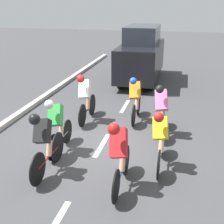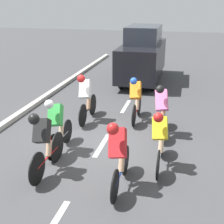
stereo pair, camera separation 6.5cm
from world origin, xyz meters
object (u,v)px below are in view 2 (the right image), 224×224
object	(u,v)px
cyclist_green	(57,124)
cyclist_yellow	(160,138)
cyclist_white	(86,96)
cyclist_pink	(162,109)
support_car	(143,55)
cyclist_red	(118,153)
cyclist_black	(44,141)
cyclist_orange	(136,98)

from	to	relation	value
cyclist_green	cyclist_yellow	distance (m)	2.53
cyclist_yellow	cyclist_white	distance (m)	3.41
cyclist_pink	support_car	distance (m)	6.12
cyclist_red	cyclist_black	size ratio (longest dim) A/B	0.96
cyclist_red	cyclist_black	world-z (taller)	cyclist_red
cyclist_yellow	cyclist_pink	bearing A→B (deg)	-86.11
cyclist_green	cyclist_black	size ratio (longest dim) A/B	0.91
cyclist_red	cyclist_green	size ratio (longest dim) A/B	1.05
cyclist_green	cyclist_orange	xyz separation A→B (m)	(-1.54, -2.49, -0.00)
cyclist_yellow	cyclist_white	xyz separation A→B (m)	(2.48, -2.34, 0.07)
cyclist_red	cyclist_orange	size ratio (longest dim) A/B	1.01
cyclist_black	support_car	distance (m)	8.61
cyclist_black	support_car	bearing A→B (deg)	-95.73
cyclist_white	cyclist_green	bearing A→B (deg)	88.84
cyclist_orange	cyclist_white	bearing A→B (deg)	13.24
cyclist_orange	cyclist_white	size ratio (longest dim) A/B	0.96
cyclist_black	cyclist_green	bearing A→B (deg)	-82.81
cyclist_orange	cyclist_yellow	distance (m)	2.87
cyclist_black	cyclist_pink	distance (m)	3.47
cyclist_red	cyclist_orange	bearing A→B (deg)	-85.79
cyclist_red	cyclist_black	distance (m)	1.70
cyclist_green	cyclist_red	bearing A→B (deg)	145.86
cyclist_pink	cyclist_orange	xyz separation A→B (m)	(0.86, -0.88, -0.03)
cyclist_black	cyclist_pink	xyz separation A→B (m)	(-2.27, -2.62, 0.01)
cyclist_yellow	cyclist_white	world-z (taller)	cyclist_white
cyclist_black	cyclist_yellow	size ratio (longest dim) A/B	1.04
cyclist_black	cyclist_white	distance (m)	3.15
cyclist_orange	support_car	size ratio (longest dim) A/B	0.36
cyclist_white	cyclist_yellow	bearing A→B (deg)	136.63
cyclist_white	cyclist_black	bearing A→B (deg)	91.52
cyclist_green	cyclist_pink	world-z (taller)	cyclist_pink
cyclist_pink	cyclist_white	xyz separation A→B (m)	(2.36, -0.53, 0.02)
cyclist_black	support_car	size ratio (longest dim) A/B	0.38
cyclist_yellow	cyclist_white	bearing A→B (deg)	-43.37
cyclist_green	cyclist_yellow	size ratio (longest dim) A/B	0.95
cyclist_yellow	support_car	xyz separation A→B (m)	(1.54, -7.75, 0.47)
cyclist_white	cyclist_red	bearing A→B (deg)	117.69
cyclist_red	cyclist_white	size ratio (longest dim) A/B	0.98
cyclist_red	cyclist_black	xyz separation A→B (m)	(1.68, -0.22, -0.03)
cyclist_yellow	cyclist_orange	bearing A→B (deg)	-69.87
cyclist_black	cyclist_white	world-z (taller)	cyclist_white
cyclist_red	cyclist_orange	distance (m)	3.73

